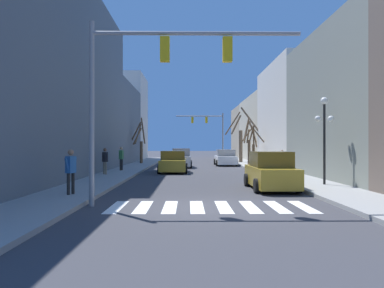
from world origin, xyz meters
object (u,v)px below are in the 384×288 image
Objects in this scene: street_tree_right_far at (249,142)px; street_tree_left_mid at (253,146)px; street_tree_right_near at (241,138)px; street_lamp_right_corner at (324,123)px; car_at_intersection at (225,158)px; pedestrian_near_right_corner at (121,156)px; car_parked_right_far at (181,159)px; pedestrian_on_right_sidewalk at (105,159)px; traffic_signal_far at (210,126)px; pedestrian_on_left_sidewalk at (71,168)px; street_tree_left_far at (140,143)px; pedestrian_waiting_at_curb at (282,158)px; car_parked_left_near at (271,172)px; car_driving_away_lane at (173,162)px; traffic_signal_near at (153,71)px.

street_tree_right_far is 1.03m from street_tree_left_mid.
street_lamp_right_corner is at bearing -88.34° from street_tree_right_near.
car_at_intersection is 3.04m from street_tree_left_mid.
pedestrian_near_right_corner is (-8.94, -9.53, 0.45)m from car_at_intersection.
street_tree_left_mid is at bearing 90.38° from street_lamp_right_corner.
street_lamp_right_corner reaches higher than car_at_intersection.
street_tree_right_near is (-0.70, 24.11, -0.27)m from street_lamp_right_corner.
pedestrian_on_right_sidewalk reaches higher than car_parked_right_far.
pedestrian_on_left_sidewalk is at bearing -101.67° from traffic_signal_far.
street_tree_left_mid is at bearing 99.01° from pedestrian_on_right_sidewalk.
pedestrian_waiting_at_curb is at bearing -44.84° from street_tree_left_far.
street_lamp_right_corner reaches higher than pedestrian_near_right_corner.
pedestrian_on_left_sidewalk is (-8.43, -23.47, 0.43)m from car_at_intersection.
pedestrian_waiting_at_curb is at bearing -23.65° from pedestrian_on_left_sidewalk.
pedestrian_near_right_corner is at bearing -141.43° from street_tree_left_mid.
street_lamp_right_corner is 10.09m from pedestrian_waiting_at_curb.
car_parked_left_near reaches higher than car_parked_right_far.
street_tree_left_mid reaches higher than car_parked_left_near.
street_tree_left_far reaches higher than street_tree_right_far.
car_parked_left_near is 24.71m from street_tree_left_far.
street_tree_right_far is at bearing -6.50° from car_parked_left_near.
car_at_intersection is at bearing 126.92° from car_parked_right_far.
pedestrian_on_left_sidewalk reaches higher than car_driving_away_lane.
pedestrian_near_right_corner is at bearing 38.90° from car_parked_left_near.
traffic_signal_far reaches higher than street_tree_right_near.
traffic_signal_near is 1.62× the size of car_parked_left_near.
street_tree_right_near is at bearing -29.02° from pedestrian_near_right_corner.
pedestrian_near_right_corner is (-11.83, 10.34, -1.97)m from street_lamp_right_corner.
traffic_signal_near reaches higher than pedestrian_on_right_sidewalk.
street_tree_right_near reaches higher than car_parked_right_far.
street_tree_left_far reaches higher than car_driving_away_lane.
street_tree_right_far reaches higher than pedestrian_waiting_at_curb.
traffic_signal_near is 13.23m from pedestrian_on_right_sidewalk.
street_tree_left_mid is (11.70, 9.33, 0.81)m from pedestrian_near_right_corner.
traffic_signal_near reaches higher than pedestrian_waiting_at_curb.
pedestrian_on_left_sidewalk is at bearing -33.52° from pedestrian_on_right_sidewalk.
pedestrian_near_right_corner is (-9.00, 11.15, 0.40)m from car_parked_left_near.
pedestrian_waiting_at_curb is 0.90× the size of pedestrian_on_right_sidewalk.
street_tree_left_far is at bearing 5.99° from pedestrian_waiting_at_curb.
car_parked_right_far is at bearing 115.65° from pedestrian_on_right_sidewalk.
car_driving_away_lane is 2.66× the size of pedestrian_on_right_sidewalk.
street_tree_right_near reaches higher than street_tree_left_far.
car_parked_right_far is 11.19m from pedestrian_on_right_sidewalk.
street_lamp_right_corner is 12.04m from pedestrian_on_left_sidewalk.
car_parked_right_far is 0.72× the size of street_tree_right_near.
street_lamp_right_corner is 15.83m from pedestrian_near_right_corner.
street_tree_left_mid is at bearing -41.49° from pedestrian_near_right_corner.
street_tree_left_far is at bearing 21.64° from car_parked_left_near.
pedestrian_near_right_corner reaches higher than pedestrian_waiting_at_curb.
traffic_signal_near is 1.52× the size of street_tree_right_far.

